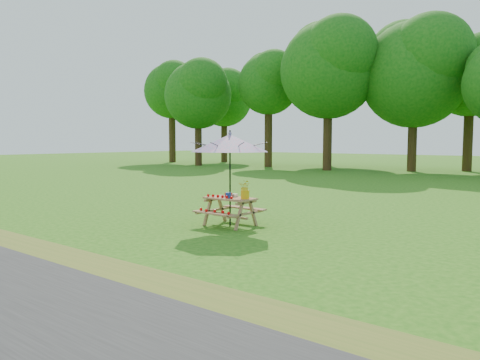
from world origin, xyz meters
The scene contains 8 objects.
ground centered at (0.00, 0.00, 0.00)m, with size 120.00×120.00×0.00m, color #226313.
drygrass_strip centered at (0.00, -2.80, 0.00)m, with size 120.00×1.20×0.01m, color olive.
treeline centered at (0.00, 22.00, 8.00)m, with size 60.00×12.00×16.00m, color #0F5A11, non-canonical shape.
picnic_table centered at (0.47, 1.41, 0.33)m, with size 1.20×1.32×0.67m.
patio_umbrella centered at (0.47, 1.41, 1.95)m, with size 2.29×2.29×2.25m.
produce_bins centered at (0.43, 1.44, 0.72)m, with size 0.27×0.38×0.13m.
tomatoes_row centered at (0.32, 1.23, 0.71)m, with size 0.77×0.13×0.07m, color red, non-canonical shape.
flower_bucket centered at (0.91, 1.42, 0.90)m, with size 0.33×0.31×0.43m.
Camera 1 is at (7.48, -6.97, 2.01)m, focal length 35.00 mm.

